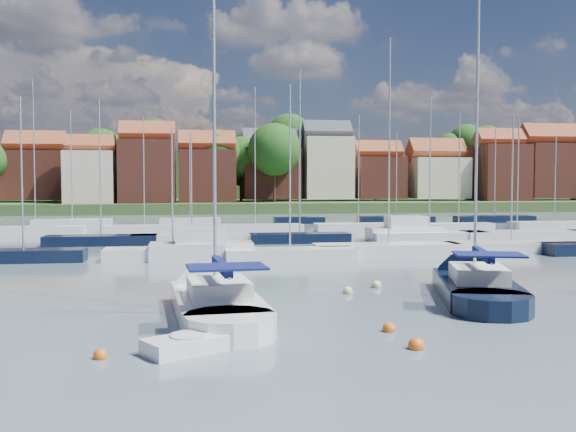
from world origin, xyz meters
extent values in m
plane|color=#42505A|center=(0.00, 40.00, 0.00)|extent=(260.00, 260.00, 0.00)
cube|color=silver|center=(-5.03, 1.22, 0.25)|extent=(3.80, 7.95, 1.20)
cone|color=silver|center=(-5.40, 6.04, 0.25)|extent=(3.50, 3.99, 3.22)
cylinder|color=silver|center=(-4.74, -2.63, 0.25)|extent=(3.46, 3.46, 1.20)
cube|color=silver|center=(-4.99, 0.69, 1.20)|extent=(2.49, 3.38, 0.70)
cylinder|color=#B2B2B7|center=(-5.07, 1.76, 8.00)|extent=(0.14, 0.14, 14.31)
cylinder|color=#B2B2B7|center=(-4.91, -0.38, 2.05)|extent=(0.43, 4.29, 0.10)
cube|color=#0E1548|center=(-4.91, -0.38, 2.20)|extent=(0.61, 4.09, 0.35)
cube|color=#0E1548|center=(-4.80, -1.77, 2.35)|extent=(2.88, 2.14, 0.08)
cube|color=black|center=(6.95, 3.40, 0.25)|extent=(5.29, 8.39, 1.20)
cone|color=black|center=(8.31, 8.07, 0.25)|extent=(4.17, 4.54, 3.25)
cylinder|color=black|center=(5.86, -0.34, 0.25)|extent=(4.02, 4.02, 1.20)
cube|color=silver|center=(6.80, 2.88, 1.20)|extent=(3.09, 3.75, 0.70)
cylinder|color=#B2B2B7|center=(7.10, 3.92, 8.23)|extent=(0.14, 0.14, 14.75)
cylinder|color=#B2B2B7|center=(6.50, 1.84, 2.05)|extent=(1.31, 4.18, 0.10)
cube|color=#0E1548|center=(6.50, 1.84, 2.20)|extent=(1.44, 4.03, 0.35)
cube|color=#0E1548|center=(6.11, 0.49, 2.35)|extent=(3.19, 2.64, 0.08)
cube|color=silver|center=(-6.05, -4.12, 0.21)|extent=(3.23, 2.66, 0.58)
cylinder|color=silver|center=(-6.05, -4.12, 0.37)|extent=(1.37, 1.37, 0.37)
sphere|color=#D85914|center=(-8.77, -4.53, 0.00)|extent=(0.42, 0.42, 0.42)
sphere|color=#D85914|center=(-4.17, -0.61, 0.00)|extent=(0.50, 0.50, 0.50)
sphere|color=#D85914|center=(0.93, -2.45, 0.00)|extent=(0.48, 0.48, 0.48)
sphere|color=beige|center=(1.38, 5.42, 0.00)|extent=(0.49, 0.49, 0.49)
sphere|color=#D85914|center=(1.06, -4.88, 0.00)|extent=(0.54, 0.54, 0.54)
sphere|color=beige|center=(3.25, 6.92, 0.00)|extent=(0.50, 0.50, 0.50)
cube|color=black|center=(-17.11, 20.54, 0.35)|extent=(8.01, 2.24, 1.00)
cylinder|color=#B2B2B7|center=(-17.11, 20.54, 5.93)|extent=(0.12, 0.12, 10.16)
cube|color=silver|center=(-7.27, 20.20, 0.35)|extent=(9.22, 2.58, 1.00)
cylinder|color=#B2B2B7|center=(-7.27, 20.20, 4.94)|extent=(0.12, 0.12, 8.18)
cube|color=silver|center=(0.63, 18.61, 0.35)|extent=(8.78, 2.46, 1.00)
cylinder|color=#B2B2B7|center=(0.63, 18.61, 6.38)|extent=(0.12, 0.12, 11.06)
cube|color=silver|center=(8.23, 20.67, 0.35)|extent=(10.79, 3.02, 1.00)
cylinder|color=#B2B2B7|center=(8.23, 20.67, 8.29)|extent=(0.12, 0.12, 14.87)
cube|color=silver|center=(17.98, 21.03, 0.35)|extent=(10.13, 2.84, 1.00)
cylinder|color=#B2B2B7|center=(17.98, 21.03, 5.65)|extent=(0.12, 0.12, 9.59)
cube|color=silver|center=(-5.31, 20.00, 0.50)|extent=(7.00, 2.60, 1.40)
cube|color=silver|center=(-5.31, 20.00, 1.60)|extent=(3.50, 2.20, 1.30)
cube|color=black|center=(-13.55, 31.64, 0.35)|extent=(9.30, 2.60, 1.00)
cylinder|color=#B2B2B7|center=(-13.55, 31.64, 6.59)|extent=(0.12, 0.12, 11.48)
cube|color=silver|center=(-5.94, 32.01, 0.35)|extent=(10.40, 2.91, 1.00)
cylinder|color=#B2B2B7|center=(-5.94, 32.01, 5.24)|extent=(0.12, 0.12, 8.77)
cube|color=black|center=(3.48, 31.28, 0.35)|extent=(8.80, 2.46, 1.00)
cylinder|color=#B2B2B7|center=(3.48, 31.28, 8.01)|extent=(0.12, 0.12, 14.33)
cube|color=silver|center=(15.40, 31.16, 0.35)|extent=(10.73, 3.00, 1.00)
cylinder|color=#B2B2B7|center=(15.40, 31.16, 6.92)|extent=(0.12, 0.12, 12.14)
cube|color=silver|center=(23.82, 30.97, 0.35)|extent=(10.48, 2.93, 1.00)
cylinder|color=#B2B2B7|center=(23.82, 30.97, 5.99)|extent=(0.12, 0.12, 10.28)
cube|color=silver|center=(13.46, 32.00, 0.50)|extent=(7.00, 2.60, 1.40)
cube|color=silver|center=(13.46, 32.00, 1.60)|extent=(3.50, 2.20, 1.30)
cube|color=silver|center=(-21.71, 44.21, 0.35)|extent=(9.71, 2.72, 1.00)
cylinder|color=#B2B2B7|center=(-21.71, 44.21, 8.29)|extent=(0.12, 0.12, 14.88)
cube|color=silver|center=(-10.84, 44.51, 0.35)|extent=(8.49, 2.38, 1.00)
cylinder|color=#B2B2B7|center=(-10.84, 44.51, 6.51)|extent=(0.12, 0.12, 11.31)
cube|color=silver|center=(0.79, 43.78, 0.35)|extent=(10.16, 2.85, 1.00)
cylinder|color=#B2B2B7|center=(0.79, 43.78, 8.15)|extent=(0.12, 0.12, 14.59)
cube|color=silver|center=(12.17, 43.90, 0.35)|extent=(9.53, 2.67, 1.00)
cylinder|color=#B2B2B7|center=(12.17, 43.90, 6.81)|extent=(0.12, 0.12, 11.91)
cube|color=silver|center=(23.16, 42.50, 0.35)|extent=(7.62, 2.13, 1.00)
cylinder|color=#B2B2B7|center=(23.16, 42.50, 6.91)|extent=(0.12, 0.12, 12.13)
cube|color=silver|center=(35.22, 43.59, 0.35)|extent=(10.17, 2.85, 1.00)
cylinder|color=#B2B2B7|center=(35.22, 43.59, 5.72)|extent=(0.12, 0.12, 9.73)
cube|color=silver|center=(-20.26, 56.56, 0.35)|extent=(9.24, 2.59, 1.00)
cylinder|color=#B2B2B7|center=(-20.26, 56.56, 7.43)|extent=(0.12, 0.12, 13.17)
cube|color=silver|center=(-6.08, 57.30, 0.35)|extent=(7.57, 2.12, 1.00)
cylinder|color=#B2B2B7|center=(-6.08, 57.30, 5.97)|extent=(0.12, 0.12, 10.24)
cube|color=black|center=(7.88, 57.47, 0.35)|extent=(6.58, 1.84, 1.00)
cylinder|color=#B2B2B7|center=(7.88, 57.47, 4.85)|extent=(0.12, 0.12, 8.01)
cube|color=black|center=(20.94, 57.40, 0.35)|extent=(9.92, 2.78, 1.00)
cylinder|color=#B2B2B7|center=(20.94, 57.40, 6.31)|extent=(0.12, 0.12, 10.92)
cube|color=black|center=(34.28, 56.37, 0.35)|extent=(10.55, 2.95, 1.00)
cylinder|color=#B2B2B7|center=(34.28, 56.37, 6.61)|extent=(0.12, 0.12, 11.51)
cube|color=#3D5028|center=(0.00, 117.00, 0.30)|extent=(200.00, 70.00, 3.00)
cube|color=#3D5028|center=(0.00, 142.00, 5.00)|extent=(200.00, 60.00, 14.00)
cube|color=brown|center=(-33.65, 97.79, 6.56)|extent=(10.37, 9.97, 8.73)
cube|color=brown|center=(-33.65, 97.79, 12.20)|extent=(10.57, 5.13, 5.13)
cube|color=beige|center=(-22.74, 89.00, 6.08)|extent=(8.09, 8.80, 8.96)
cube|color=brown|center=(-22.74, 89.00, 11.55)|extent=(8.25, 4.00, 4.00)
cube|color=brown|center=(-13.35, 89.94, 7.08)|extent=(9.36, 10.17, 10.97)
cube|color=brown|center=(-13.35, 89.94, 13.72)|extent=(9.54, 4.63, 4.63)
cube|color=brown|center=(-3.04, 91.65, 6.31)|extent=(9.90, 8.56, 9.42)
cube|color=brown|center=(-3.04, 91.65, 12.23)|extent=(10.10, 4.90, 4.90)
cube|color=brown|center=(9.10, 96.65, 6.95)|extent=(10.59, 8.93, 9.49)
cube|color=#383A42|center=(9.10, 96.65, 12.99)|extent=(10.80, 5.24, 5.24)
cube|color=beige|center=(19.71, 95.80, 8.02)|extent=(9.01, 8.61, 11.65)
cube|color=#383A42|center=(19.71, 95.80, 14.95)|extent=(9.19, 4.46, 4.46)
cube|color=brown|center=(30.17, 97.00, 6.20)|extent=(9.10, 9.34, 8.00)
cube|color=brown|center=(30.17, 97.00, 11.32)|extent=(9.28, 4.50, 4.50)
cube|color=beige|center=(41.95, 96.59, 6.14)|extent=(10.86, 9.59, 7.88)
cube|color=brown|center=(41.95, 96.59, 11.41)|extent=(11.07, 5.37, 5.37)
cube|color=brown|center=(53.76, 93.92, 7.09)|extent=(9.18, 9.96, 10.97)
cube|color=brown|center=(53.76, 93.92, 13.70)|extent=(9.36, 4.54, 4.54)
cube|color=brown|center=(65.18, 95.21, 7.58)|extent=(11.39, 9.67, 10.76)
cube|color=brown|center=(65.18, 95.21, 14.36)|extent=(11.62, 5.64, 5.64)
cylinder|color=#382619|center=(56.77, 115.51, 8.51)|extent=(0.50, 0.50, 4.47)
sphere|color=#1E4E18|center=(56.77, 115.51, 14.58)|extent=(8.18, 8.18, 8.18)
cylinder|color=#382619|center=(3.46, 95.93, 3.83)|extent=(0.50, 0.50, 4.46)
sphere|color=#1E4E18|center=(3.46, 95.93, 9.88)|extent=(8.15, 8.15, 8.15)
cylinder|color=#382619|center=(15.22, 113.68, 8.58)|extent=(0.50, 0.50, 5.15)
sphere|color=#1E4E18|center=(15.22, 113.68, 15.56)|extent=(9.41, 9.41, 9.41)
cylinder|color=#382619|center=(-13.54, 116.31, 8.68)|extent=(0.50, 0.50, 4.56)
sphere|color=#1E4E18|center=(-13.54, 116.31, 14.87)|extent=(8.34, 8.34, 8.34)
cylinder|color=#382619|center=(-23.24, 105.25, 4.18)|extent=(0.50, 0.50, 5.15)
sphere|color=#1E4E18|center=(-23.24, 105.25, 11.17)|extent=(9.42, 9.42, 9.42)
cylinder|color=#382619|center=(-38.67, 107.32, 6.76)|extent=(0.50, 0.50, 3.42)
sphere|color=#1E4E18|center=(-38.67, 107.32, 11.40)|extent=(6.26, 6.26, 6.26)
cylinder|color=#382619|center=(13.76, 104.71, 3.48)|extent=(0.50, 0.50, 3.77)
sphere|color=#1E4E18|center=(13.76, 104.71, 8.60)|extent=(6.89, 6.89, 6.89)
cylinder|color=#382619|center=(9.05, 90.94, 4.21)|extent=(0.50, 0.50, 5.21)
sphere|color=#1E4E18|center=(9.05, 90.94, 11.28)|extent=(9.53, 9.53, 9.53)
cylinder|color=#382619|center=(61.93, 101.62, 3.09)|extent=(0.50, 0.50, 2.97)
sphere|color=#1E4E18|center=(61.93, 101.62, 7.12)|extent=(5.44, 5.44, 5.44)
cylinder|color=#382619|center=(-1.15, 93.75, 4.02)|extent=(0.50, 0.50, 4.84)
sphere|color=#1E4E18|center=(-1.15, 93.75, 10.59)|extent=(8.85, 8.85, 8.85)
cylinder|color=#382619|center=(52.68, 115.72, 8.17)|extent=(0.50, 0.50, 3.72)
sphere|color=#1E4E18|center=(52.68, 115.72, 13.21)|extent=(6.80, 6.80, 6.80)
cylinder|color=#382619|center=(54.05, 94.13, 3.62)|extent=(0.50, 0.50, 4.05)
sphere|color=#1E4E18|center=(54.05, 94.13, 9.11)|extent=(7.40, 7.40, 7.40)
cylinder|color=#382619|center=(6.84, 113.29, 7.91)|extent=(0.50, 0.50, 3.93)
sphere|color=#1E4E18|center=(6.84, 113.29, 13.24)|extent=(7.19, 7.19, 7.19)
cylinder|color=#382619|center=(30.65, 100.17, 3.51)|extent=(0.50, 0.50, 3.82)
sphere|color=#1E4E18|center=(30.65, 100.17, 8.70)|extent=(6.99, 6.99, 6.99)
cylinder|color=#382619|center=(-17.44, 93.12, 3.34)|extent=(0.50, 0.50, 3.48)
sphere|color=#1E4E18|center=(-17.44, 93.12, 8.07)|extent=(6.37, 6.37, 6.37)
cylinder|color=#382619|center=(57.51, 102.81, 3.09)|extent=(0.50, 0.50, 2.99)
sphere|color=#1E4E18|center=(57.51, 102.81, 7.14)|extent=(5.46, 5.46, 5.46)
cylinder|color=#382619|center=(3.61, 99.04, 3.22)|extent=(0.50, 0.50, 3.25)
sphere|color=#1E4E18|center=(3.61, 99.04, 7.63)|extent=(5.94, 5.94, 5.94)
cylinder|color=#382619|center=(-3.05, 100.73, 3.09)|extent=(0.50, 0.50, 2.98)
sphere|color=#1E4E18|center=(-3.05, 100.73, 7.14)|extent=(5.46, 5.46, 5.46)
cylinder|color=#382619|center=(64.66, 121.74, 9.36)|extent=(0.50, 0.50, 4.29)
sphere|color=#1E4E18|center=(64.66, 121.74, 15.17)|extent=(7.84, 7.84, 7.84)
camera|label=1|loc=(-6.05, -24.25, 5.32)|focal=40.00mm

